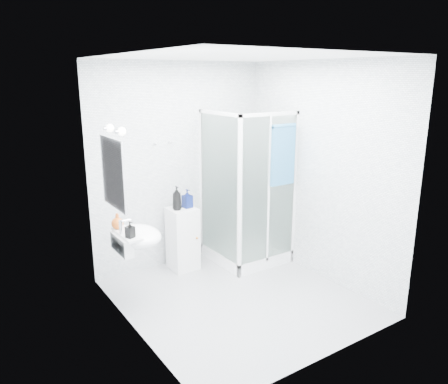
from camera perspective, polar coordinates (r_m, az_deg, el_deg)
room at (r=4.57m, az=1.91°, el=0.78°), size 2.40×2.60×2.60m
shower_enclosure at (r=5.79m, az=2.82°, el=-4.95°), size 0.90×0.95×2.00m
wall_basin at (r=4.65m, az=-11.44°, el=-5.79°), size 0.46×0.56×0.35m
mirror at (r=4.38m, az=-14.31°, el=2.38°), size 0.02×0.60×0.70m
vanity_lights at (r=4.33m, az=-14.05°, el=7.90°), size 0.10×0.40×0.08m
wall_hooks at (r=5.45m, az=-7.99°, el=6.38°), size 0.23×0.06×0.03m
storage_cabinet at (r=5.63m, az=-5.40°, el=-6.08°), size 0.33×0.36×0.81m
hand_towel at (r=5.38m, az=7.73°, el=5.02°), size 0.35×0.05×0.75m
shampoo_bottle_a at (r=5.41m, az=-6.18°, el=-0.81°), size 0.13×0.13×0.30m
shampoo_bottle_b at (r=5.50m, az=-4.82°, el=-0.86°), size 0.12×0.12×0.24m
soap_dispenser_orange at (r=4.72m, az=-13.76°, el=-3.70°), size 0.16×0.16×0.17m
soap_dispenser_black at (r=4.43m, az=-12.18°, el=-4.82°), size 0.10×0.10×0.17m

